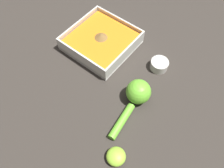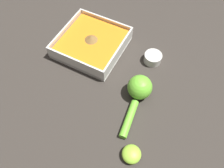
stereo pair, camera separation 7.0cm
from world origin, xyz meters
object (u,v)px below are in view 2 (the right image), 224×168
(lemon_squeezer, at_px, (138,91))
(lemon_half, at_px, (131,154))
(spice_bowl, at_px, (153,58))
(square_dish, at_px, (92,44))

(lemon_squeezer, relative_size, lemon_half, 3.71)
(spice_bowl, distance_m, lemon_squeezer, 0.16)
(square_dish, distance_m, spice_bowl, 0.23)
(spice_bowl, distance_m, lemon_half, 0.34)
(lemon_half, bearing_deg, lemon_squeezer, 18.56)
(spice_bowl, height_order, lemon_squeezer, lemon_squeezer)
(lemon_squeezer, distance_m, lemon_half, 0.19)
(square_dish, xyz_separation_m, lemon_squeezer, (-0.11, -0.23, 0.01))
(square_dish, height_order, lemon_half, square_dish)
(spice_bowl, xyz_separation_m, lemon_half, (-0.34, -0.07, -0.00))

